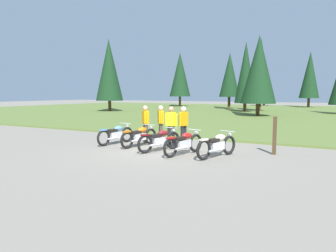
{
  "coord_description": "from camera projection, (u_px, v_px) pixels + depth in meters",
  "views": [
    {
      "loc": [
        5.92,
        -10.59,
        2.22
      ],
      "look_at": [
        0.0,
        0.6,
        0.9
      ],
      "focal_mm": 33.88,
      "sensor_mm": 36.0,
      "label": 1
    }
  ],
  "objects": [
    {
      "name": "motorcycle_red",
      "position": [
        184.0,
        143.0,
        11.39
      ],
      "size": [
        0.78,
        2.05,
        0.88
      ],
      "color": "black",
      "rests_on": "ground"
    },
    {
      "name": "motorcycle_orange",
      "position": [
        139.0,
        136.0,
        13.18
      ],
      "size": [
        0.67,
        2.08,
        0.88
      ],
      "color": "black",
      "rests_on": "ground"
    },
    {
      "name": "trail_marker_post",
      "position": [
        275.0,
        136.0,
        11.41
      ],
      "size": [
        0.12,
        0.12,
        1.38
      ],
      "primitive_type": "cube",
      "color": "#47331E",
      "rests_on": "ground"
    },
    {
      "name": "grass_moorland",
      "position": [
        274.0,
        113.0,
        34.56
      ],
      "size": [
        80.0,
        44.0,
        0.1
      ],
      "primitive_type": "cube",
      "color": "#5B7033",
      "rests_on": "ground"
    },
    {
      "name": "forest_treeline",
      "position": [
        293.0,
        73.0,
        37.79
      ],
      "size": [
        42.51,
        28.88,
        9.06
      ],
      "color": "#47331E",
      "rests_on": "ground"
    },
    {
      "name": "rider_near_row_end",
      "position": [
        145.0,
        122.0,
        14.08
      ],
      "size": [
        0.45,
        0.4,
        1.67
      ],
      "color": "#4C4233",
      "rests_on": "ground"
    },
    {
      "name": "ground_plane",
      "position": [
        161.0,
        150.0,
        12.3
      ],
      "size": [
        140.0,
        140.0,
        0.0
      ],
      "primitive_type": "plane",
      "color": "gray"
    },
    {
      "name": "motorcycle_cream",
      "position": [
        217.0,
        145.0,
        10.95
      ],
      "size": [
        0.88,
        2.02,
        0.88
      ],
      "color": "black",
      "rests_on": "ground"
    },
    {
      "name": "motorcycle_sky_blue",
      "position": [
        116.0,
        134.0,
        13.8
      ],
      "size": [
        0.62,
        2.09,
        0.88
      ],
      "color": "black",
      "rests_on": "ground"
    },
    {
      "name": "rider_in_hivis_vest",
      "position": [
        184.0,
        124.0,
        13.09
      ],
      "size": [
        0.28,
        0.54,
        1.67
      ],
      "color": "black",
      "rests_on": "ground"
    },
    {
      "name": "rider_with_back_turned",
      "position": [
        171.0,
        124.0,
        12.96
      ],
      "size": [
        0.55,
        0.24,
        1.67
      ],
      "color": "black",
      "rests_on": "ground"
    },
    {
      "name": "motorcycle_maroon",
      "position": [
        160.0,
        140.0,
        12.11
      ],
      "size": [
        0.92,
        2.0,
        0.88
      ],
      "color": "black",
      "rests_on": "ground"
    },
    {
      "name": "rider_checking_bike",
      "position": [
        161.0,
        122.0,
        14.14
      ],
      "size": [
        0.4,
        0.45,
        1.67
      ],
      "color": "#4C4233",
      "rests_on": "ground"
    }
  ]
}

